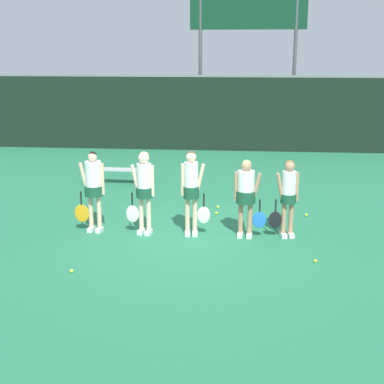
# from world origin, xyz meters

# --- Properties ---
(ground_plane) EXTENTS (140.00, 140.00, 0.00)m
(ground_plane) POSITION_xyz_m (0.00, 0.00, 0.00)
(ground_plane) COLOR #26724C
(fence_windscreen) EXTENTS (60.00, 0.08, 2.87)m
(fence_windscreen) POSITION_xyz_m (0.00, 9.73, 1.45)
(fence_windscreen) COLOR black
(fence_windscreen) RESTS_ON ground_plane
(scoreboard) EXTENTS (4.42, 0.15, 6.18)m
(scoreboard) POSITION_xyz_m (1.14, 10.58, 4.90)
(scoreboard) COLOR #515156
(scoreboard) RESTS_ON ground_plane
(bench_courtside) EXTENTS (1.79, 0.42, 0.45)m
(bench_courtside) POSITION_xyz_m (-2.57, 4.16, 0.39)
(bench_courtside) COLOR #B2B2B7
(bench_courtside) RESTS_ON ground_plane
(player_0) EXTENTS (0.69, 0.40, 1.75)m
(player_0) POSITION_xyz_m (-2.11, -0.00, 1.03)
(player_0) COLOR beige
(player_0) RESTS_ON ground_plane
(player_1) EXTENTS (0.63, 0.35, 1.78)m
(player_1) POSITION_xyz_m (-1.02, -0.06, 1.06)
(player_1) COLOR beige
(player_1) RESTS_ON ground_plane
(player_2) EXTENTS (0.61, 0.33, 1.80)m
(player_2) POSITION_xyz_m (-0.02, -0.05, 1.06)
(player_2) COLOR beige
(player_2) RESTS_ON ground_plane
(player_3) EXTENTS (0.68, 0.40, 1.64)m
(player_3) POSITION_xyz_m (1.11, -0.05, 0.97)
(player_3) COLOR tan
(player_3) RESTS_ON ground_plane
(player_4) EXTENTS (0.60, 0.34, 1.63)m
(player_4) POSITION_xyz_m (1.98, 0.03, 0.95)
(player_4) COLOR tan
(player_4) RESTS_ON ground_plane
(tennis_ball_0) EXTENTS (0.07, 0.07, 0.07)m
(tennis_ball_0) POSITION_xyz_m (0.44, 1.43, 0.04)
(tennis_ball_0) COLOR #CCE033
(tennis_ball_0) RESTS_ON ground_plane
(tennis_ball_1) EXTENTS (0.07, 0.07, 0.07)m
(tennis_ball_1) POSITION_xyz_m (0.45, 1.95, 0.04)
(tennis_ball_1) COLOR #CCE033
(tennis_ball_1) RESTS_ON ground_plane
(tennis_ball_2) EXTENTS (0.07, 0.07, 0.07)m
(tennis_ball_2) POSITION_xyz_m (1.49, 1.21, 0.03)
(tennis_ball_2) COLOR #CCE033
(tennis_ball_2) RESTS_ON ground_plane
(tennis_ball_3) EXTENTS (0.07, 0.07, 0.07)m
(tennis_ball_3) POSITION_xyz_m (2.56, 1.49, 0.04)
(tennis_ball_3) COLOR #CCE033
(tennis_ball_3) RESTS_ON ground_plane
(tennis_ball_4) EXTENTS (0.07, 0.07, 0.07)m
(tennis_ball_4) POSITION_xyz_m (-1.94, -2.22, 0.03)
(tennis_ball_4) COLOR #CCE033
(tennis_ball_4) RESTS_ON ground_plane
(tennis_ball_5) EXTENTS (0.07, 0.07, 0.07)m
(tennis_ball_5) POSITION_xyz_m (-0.25, 1.09, 0.03)
(tennis_ball_5) COLOR #CCE033
(tennis_ball_5) RESTS_ON ground_plane
(tennis_ball_6) EXTENTS (0.06, 0.06, 0.06)m
(tennis_ball_6) POSITION_xyz_m (2.41, -1.36, 0.03)
(tennis_ball_6) COLOR #CCE033
(tennis_ball_6) RESTS_ON ground_plane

